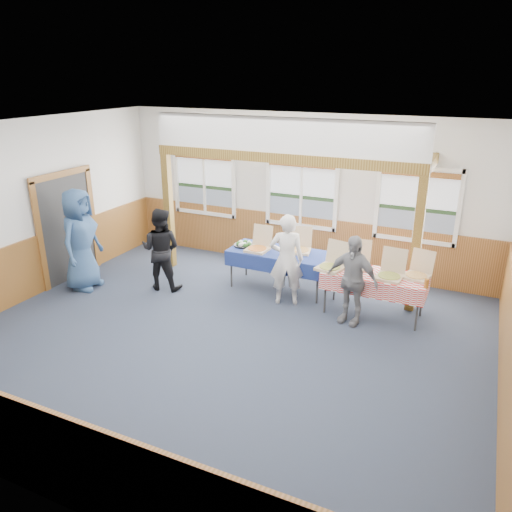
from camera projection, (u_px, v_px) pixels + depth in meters
The scene contains 30 objects.
floor at pixel (223, 338), 7.86m from camera, with size 8.00×8.00×0.00m, color #2A3144.
ceiling at pixel (217, 130), 6.75m from camera, with size 8.00×8.00×0.00m, color white.
wall_back at pixel (302, 193), 10.28m from camera, with size 8.00×8.00×0.00m, color silver.
wall_front at pixel (26, 360), 4.33m from camera, with size 8.00×8.00×0.00m, color silver.
wall_left at pixel (24, 212), 8.89m from camera, with size 8.00×8.00×0.00m, color silver.
wainscot_back at pixel (300, 241), 10.62m from camera, with size 7.98×0.05×1.10m, color brown.
wainscot_front at pixel (46, 454), 4.72m from camera, with size 7.98×0.05×1.10m, color brown.
wainscot_left at pixel (34, 267), 9.24m from camera, with size 0.05×6.98×1.10m, color brown.
wainscot_right at pixel (507, 368), 6.10m from camera, with size 0.05×6.98×1.10m, color brown.
cased_opening at pixel (67, 228), 9.83m from camera, with size 0.06×1.30×2.10m, color #2E2E2E.
window_left at pixel (205, 179), 11.12m from camera, with size 1.56×0.10×1.46m.
window_mid at pixel (302, 189), 10.21m from camera, with size 1.56×0.10×1.46m.
window_right at pixel (418, 201), 9.30m from camera, with size 1.56×0.10×1.46m.
post_left at pixel (169, 212), 10.39m from camera, with size 0.15×0.15×2.40m, color brown.
post_right at pixel (417, 245), 8.41m from camera, with size 0.15×0.15×2.40m, color brown.
cross_beam at pixel (281, 158), 8.95m from camera, with size 5.15×0.18×0.18m, color brown.
table_left at pixel (280, 254), 9.43m from camera, with size 1.96×0.95×0.76m.
table_right at pixel (375, 277), 8.40m from camera, with size 1.80×1.00×0.76m.
pizza_box_a at pixel (258, 247), 9.45m from camera, with size 0.41×0.49×0.44m.
pizza_box_b at pixel (300, 248), 9.39m from camera, with size 0.48×0.55×0.43m.
pizza_box_c at pixel (331, 265), 8.56m from camera, with size 0.51×0.58×0.45m.
pizza_box_d at pixel (358, 263), 8.66m from camera, with size 0.44×0.52×0.43m.
pizza_box_e at pixel (390, 274), 8.19m from camera, with size 0.45×0.53×0.45m.
pizza_box_f at pixel (417, 274), 8.21m from camera, with size 0.48×0.54×0.42m.
veggie_tray at pixel (244, 244), 9.70m from camera, with size 0.40×0.40×0.09m.
drink_glass at pixel (426, 284), 7.80m from camera, with size 0.07×0.07×0.15m, color #9D571A.
woman_white at pixel (287, 260), 8.79m from camera, with size 0.61×0.40×1.66m, color silver.
woman_black at pixel (161, 249), 9.42m from camera, with size 0.77×0.60×1.59m, color black.
man_blue at pixel (80, 240), 9.38m from camera, with size 0.95×0.62×1.95m, color #32527E.
person_grey at pixel (352, 280), 8.12m from camera, with size 0.89×0.37×1.52m, color gray.
Camera 1 is at (3.40, -6.05, 3.96)m, focal length 35.00 mm.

